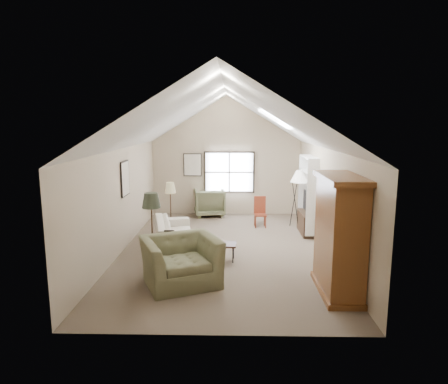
{
  "coord_description": "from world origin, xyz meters",
  "views": [
    {
      "loc": [
        0.22,
        -9.5,
        3.16
      ],
      "look_at": [
        0.0,
        0.4,
        1.4
      ],
      "focal_mm": 32.0,
      "sensor_mm": 36.0,
      "label": 1
    }
  ],
  "objects_px": {
    "coffee_table": "(219,252)",
    "side_table": "(170,257)",
    "armchair_near": "(181,261)",
    "side_chair": "(260,212)",
    "armchair_far": "(209,202)",
    "sofa": "(176,234)",
    "armoire": "(339,235)"
  },
  "relations": [
    {
      "from": "side_table",
      "to": "sofa",
      "type": "bearing_deg",
      "value": 93.58
    },
    {
      "from": "coffee_table",
      "to": "side_chair",
      "type": "height_order",
      "value": "side_chair"
    },
    {
      "from": "sofa",
      "to": "side_table",
      "type": "height_order",
      "value": "sofa"
    },
    {
      "from": "side_chair",
      "to": "armchair_near",
      "type": "bearing_deg",
      "value": -115.28
    },
    {
      "from": "armchair_far",
      "to": "armchair_near",
      "type": "bearing_deg",
      "value": 78.24
    },
    {
      "from": "armoire",
      "to": "armchair_far",
      "type": "height_order",
      "value": "armoire"
    },
    {
      "from": "armoire",
      "to": "side_chair",
      "type": "xyz_separation_m",
      "value": [
        -1.13,
        4.65,
        -0.64
      ]
    },
    {
      "from": "armchair_far",
      "to": "side_table",
      "type": "distance_m",
      "value": 5.1
    },
    {
      "from": "armchair_far",
      "to": "armoire",
      "type": "bearing_deg",
      "value": 104.65
    },
    {
      "from": "armchair_near",
      "to": "armchair_far",
      "type": "relative_size",
      "value": 1.41
    },
    {
      "from": "coffee_table",
      "to": "side_table",
      "type": "relative_size",
      "value": 1.31
    },
    {
      "from": "coffee_table",
      "to": "armchair_near",
      "type": "bearing_deg",
      "value": -117.53
    },
    {
      "from": "armoire",
      "to": "coffee_table",
      "type": "bearing_deg",
      "value": 143.57
    },
    {
      "from": "armoire",
      "to": "coffee_table",
      "type": "relative_size",
      "value": 2.78
    },
    {
      "from": "armoire",
      "to": "side_table",
      "type": "relative_size",
      "value": 3.64
    },
    {
      "from": "armchair_near",
      "to": "side_table",
      "type": "distance_m",
      "value": 0.8
    },
    {
      "from": "sofa",
      "to": "side_chair",
      "type": "xyz_separation_m",
      "value": [
        2.28,
        2.01,
        0.11
      ]
    },
    {
      "from": "armoire",
      "to": "side_table",
      "type": "height_order",
      "value": "armoire"
    },
    {
      "from": "sofa",
      "to": "side_chair",
      "type": "bearing_deg",
      "value": -61.34
    },
    {
      "from": "coffee_table",
      "to": "side_table",
      "type": "height_order",
      "value": "side_table"
    },
    {
      "from": "sofa",
      "to": "side_chair",
      "type": "relative_size",
      "value": 2.62
    },
    {
      "from": "sofa",
      "to": "armchair_near",
      "type": "bearing_deg",
      "value": 177.98
    },
    {
      "from": "armchair_near",
      "to": "coffee_table",
      "type": "height_order",
      "value": "armchair_near"
    },
    {
      "from": "side_table",
      "to": "side_chair",
      "type": "height_order",
      "value": "side_chair"
    },
    {
      "from": "side_chair",
      "to": "armchair_far",
      "type": "bearing_deg",
      "value": 135.99
    },
    {
      "from": "side_chair",
      "to": "coffee_table",
      "type": "bearing_deg",
      "value": -113.18
    },
    {
      "from": "sofa",
      "to": "coffee_table",
      "type": "distance_m",
      "value": 1.5
    },
    {
      "from": "sofa",
      "to": "armchair_far",
      "type": "bearing_deg",
      "value": -23.52
    },
    {
      "from": "armchair_near",
      "to": "armchair_far",
      "type": "xyz_separation_m",
      "value": [
        0.22,
        5.77,
        -0.0
      ]
    },
    {
      "from": "armchair_far",
      "to": "side_chair",
      "type": "distance_m",
      "value": 2.18
    },
    {
      "from": "armoire",
      "to": "side_chair",
      "type": "bearing_deg",
      "value": 103.64
    },
    {
      "from": "armchair_near",
      "to": "side_chair",
      "type": "bearing_deg",
      "value": 43.14
    }
  ]
}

